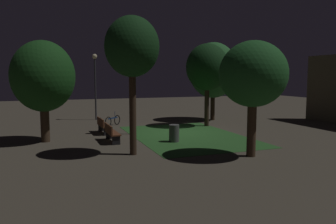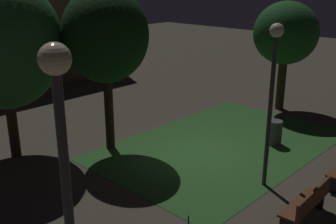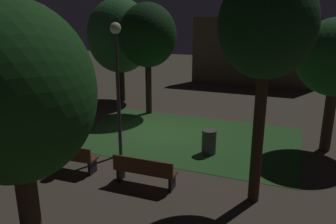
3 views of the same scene
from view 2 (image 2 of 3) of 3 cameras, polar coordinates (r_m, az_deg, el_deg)
The scene contains 10 objects.
ground_plane at distance 13.37m, azimuth 4.64°, elevation -5.92°, with size 60.00×60.00×0.00m, color #4C4438.
grass_lawn at distance 14.12m, azimuth 7.66°, elevation -4.63°, with size 8.67×5.69×0.01m, color #2D6028.
bench_lawn_edge at distance 10.19m, azimuth 19.17°, elevation -12.17°, with size 1.82×0.55×0.88m.
tree_right_canopy at distance 12.88m, azimuth -8.89°, elevation 10.65°, with size 2.74×2.74×5.33m.
tree_near_wall at distance 17.84m, azimuth 16.39°, elevation 10.61°, with size 2.71×2.71×4.65m.
tree_left_canopy at distance 13.12m, azimuth -22.54°, elevation 9.04°, with size 3.58×3.58×5.71m.
lamp_post_plaza_east at distance 10.68m, azimuth 14.66°, elevation 4.53°, with size 0.36×0.36×4.47m.
lamp_post_plaza_west at distance 4.87m, azimuth -14.35°, elevation -9.23°, with size 0.36×0.36×4.87m.
trash_bin at distance 14.38m, azimuth 14.91°, elevation -2.85°, with size 0.50×0.50×0.86m, color #4C4C4C.
building_wall_backdrop at distance 22.55m, azimuth -15.61°, elevation 9.77°, with size 8.39×0.80×4.72m, color brown.
Camera 2 is at (-9.54, -7.58, 5.49)m, focal length 42.88 mm.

